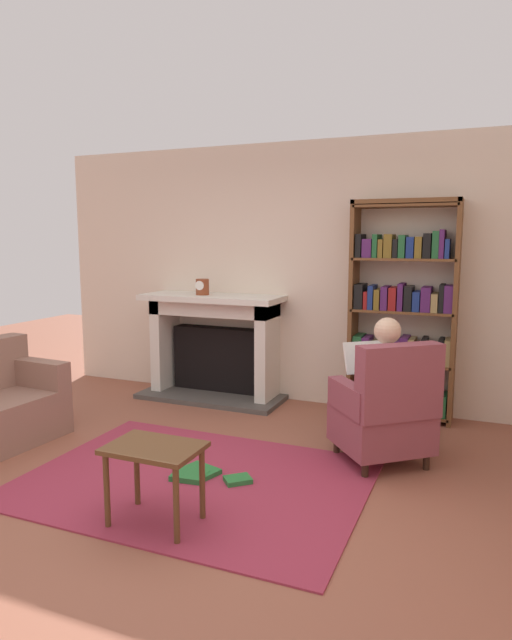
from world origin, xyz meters
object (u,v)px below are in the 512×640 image
(armchair_reading, at_px, (386,411))
(side_table, at_px, (154,459))
(bookshelf, at_px, (403,315))
(mantel_clock, at_px, (202,287))
(seated_reader, at_px, (379,382))
(fireplace, at_px, (215,343))

(armchair_reading, xyz_separation_m, side_table, (-1.13, -1.44, -0.01))
(bookshelf, bearing_deg, mantel_clock, -176.25)
(mantel_clock, bearing_deg, armchair_reading, -26.91)
(bookshelf, distance_m, seated_reader, 1.19)
(bookshelf, bearing_deg, side_table, -111.90)
(bookshelf, relative_size, armchair_reading, 2.14)
(fireplace, relative_size, armchair_reading, 1.61)
(mantel_clock, xyz_separation_m, seated_reader, (2.06, -0.99, -0.59))
(fireplace, bearing_deg, armchair_reading, -30.16)
(bookshelf, bearing_deg, fireplace, -179.04)
(side_table, bearing_deg, armchair_reading, 51.80)
(mantel_clock, relative_size, bookshelf, 0.08)
(mantel_clock, xyz_separation_m, armchair_reading, (2.13, -1.08, -0.79))
(mantel_clock, relative_size, side_table, 0.30)
(armchair_reading, bearing_deg, fireplace, -69.61)
(armchair_reading, relative_size, side_table, 1.73)
(bookshelf, relative_size, seated_reader, 1.82)
(bookshelf, bearing_deg, seated_reader, -90.60)
(armchair_reading, bearing_deg, mantel_clock, -66.36)
(bookshelf, height_order, armchair_reading, bookshelf)
(fireplace, height_order, bookshelf, bookshelf)
(mantel_clock, relative_size, armchair_reading, 0.17)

